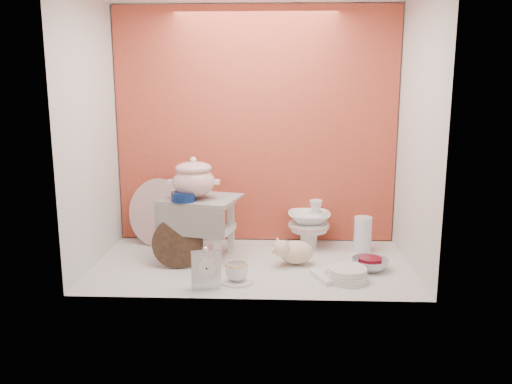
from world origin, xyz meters
TOP-DOWN VIEW (x-y plane):
  - ground at (0.00, 0.00)m, footprint 1.80×1.80m
  - niche_shell at (0.00, 0.18)m, footprint 1.86×1.03m
  - step_stool at (-0.31, 0.13)m, footprint 0.50×0.45m
  - soup_tureen at (-0.34, 0.10)m, footprint 0.33×0.33m
  - cobalt_bowl at (-0.39, 0.03)m, footprint 0.19×0.19m
  - floral_platter at (-0.62, 0.35)m, footprint 0.45×0.26m
  - blue_white_vase at (-0.49, 0.33)m, footprint 0.30×0.30m
  - lacquer_tray at (-0.42, -0.05)m, footprint 0.30×0.14m
  - mantel_clock at (-0.22, -0.37)m, footprint 0.15×0.08m
  - plush_pig at (0.25, 0.01)m, footprint 0.26×0.19m
  - teacup_saucer at (-0.07, -0.29)m, footprint 0.18×0.18m
  - gold_rim_teacup at (-0.07, -0.29)m, footprint 0.14×0.14m
  - lattice_dish at (0.45, -0.20)m, footprint 0.26×0.26m
  - dinner_plate_stack at (0.51, -0.24)m, footprint 0.25×0.25m
  - crystal_bowl at (0.66, -0.07)m, footprint 0.23×0.23m
  - clear_glass_vase at (0.67, 0.27)m, footprint 0.14×0.14m
  - porcelain_tower at (0.34, 0.34)m, footprint 0.34×0.34m

SIDE VIEW (x-z plane):
  - ground at x=0.00m, z-range 0.00..0.00m
  - teacup_saucer at x=-0.07m, z-range 0.00..0.01m
  - lattice_dish at x=0.45m, z-range 0.00..0.03m
  - crystal_bowl at x=0.66m, z-range 0.00..0.06m
  - dinner_plate_stack at x=0.51m, z-range 0.00..0.07m
  - gold_rim_teacup at x=-0.07m, z-range 0.01..0.11m
  - plush_pig at x=0.25m, z-range 0.00..0.15m
  - mantel_clock at x=-0.22m, z-range 0.00..0.21m
  - clear_glass_vase at x=0.67m, z-range 0.00..0.22m
  - blue_white_vase at x=-0.49m, z-range 0.00..0.24m
  - lacquer_tray at x=-0.42m, z-range 0.00..0.27m
  - porcelain_tower at x=0.34m, z-range 0.00..0.31m
  - step_stool at x=-0.31m, z-range 0.00..0.36m
  - floral_platter at x=-0.62m, z-range 0.00..0.43m
  - cobalt_bowl at x=-0.39m, z-range 0.36..0.41m
  - soup_tureen at x=-0.34m, z-range 0.36..0.61m
  - niche_shell at x=0.00m, z-range 0.17..1.70m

